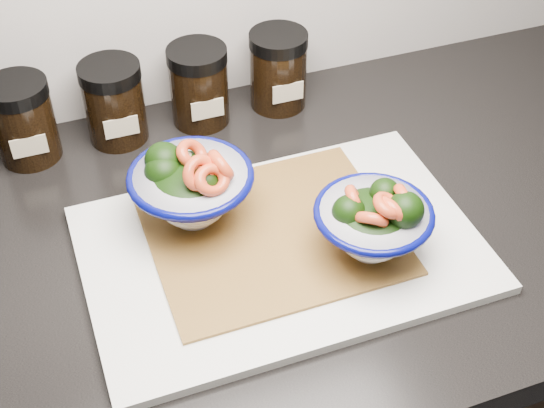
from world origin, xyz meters
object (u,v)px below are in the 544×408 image
object	(u,v)px
bowl_left	(191,187)
spice_jar_b	(23,121)
bowl_right	(374,222)
spice_jar_c	(114,102)
spice_jar_e	(278,70)
spice_jar_d	(199,85)
cutting_board	(281,249)

from	to	relation	value
bowl_left	spice_jar_b	distance (m)	0.27
bowl_right	spice_jar_c	size ratio (longest dim) A/B	1.18
spice_jar_e	bowl_left	bearing A→B (deg)	-131.85
bowl_right	spice_jar_c	world-z (taller)	bowl_right
bowl_left	spice_jar_d	size ratio (longest dim) A/B	1.30
cutting_board	bowl_left	distance (m)	0.13
bowl_right	spice_jar_d	xyz separation A→B (m)	(-0.11, 0.33, -0.00)
bowl_right	spice_jar_b	size ratio (longest dim) A/B	1.18
spice_jar_b	bowl_left	bearing A→B (deg)	-51.13
spice_jar_c	spice_jar_d	world-z (taller)	same
bowl_right	spice_jar_b	xyz separation A→B (m)	(-0.34, 0.33, -0.00)
bowl_right	bowl_left	bearing A→B (deg)	144.78
spice_jar_c	cutting_board	bearing A→B (deg)	-65.34
spice_jar_d	spice_jar_e	size ratio (longest dim) A/B	1.00
bowl_right	spice_jar_d	distance (m)	0.35
bowl_left	cutting_board	bearing A→B (deg)	-43.41
spice_jar_b	spice_jar_c	bearing A→B (deg)	0.00
cutting_board	spice_jar_e	bearing A→B (deg)	70.15
cutting_board	spice_jar_e	xyz separation A→B (m)	(0.10, 0.28, 0.05)
spice_jar_d	spice_jar_c	bearing A→B (deg)	180.00
cutting_board	bowl_left	world-z (taller)	bowl_left
bowl_right	spice_jar_b	bearing A→B (deg)	135.96
cutting_board	bowl_right	size ratio (longest dim) A/B	3.37
cutting_board	bowl_left	bearing A→B (deg)	136.59
cutting_board	spice_jar_c	bearing A→B (deg)	114.66
bowl_left	spice_jar_e	size ratio (longest dim) A/B	1.30
spice_jar_d	spice_jar_e	bearing A→B (deg)	0.00
cutting_board	bowl_left	size ratio (longest dim) A/B	3.07
bowl_left	spice_jar_e	xyz separation A→B (m)	(0.18, 0.21, -0.01)
spice_jar_b	bowl_right	bearing A→B (deg)	-44.04
spice_jar_d	spice_jar_b	bearing A→B (deg)	180.00
cutting_board	spice_jar_d	distance (m)	0.29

